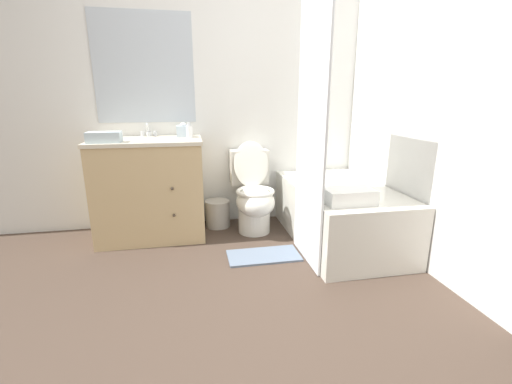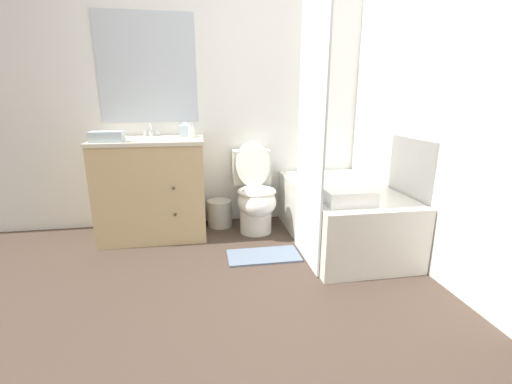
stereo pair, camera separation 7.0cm
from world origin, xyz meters
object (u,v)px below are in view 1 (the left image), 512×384
Objects in this scene: hand_towel_folded at (104,137)px; sink_faucet at (149,132)px; bathtub at (338,213)px; toilet at (253,195)px; vanity_cabinet at (150,188)px; wastebasket at (218,213)px; bath_towel_folded at (349,196)px; tissue_box at (183,131)px; bath_mat at (264,256)px; soap_dispenser at (189,131)px.

sink_faucet is at bearing 52.40° from hand_towel_folded.
toilet is at bearing 152.50° from bathtub.
vanity_cabinet is at bearing -90.00° from sink_faucet.
vanity_cabinet is 0.67× the size of bathtub.
wastebasket is 1.37m from bath_towel_folded.
toilet is 6.06× the size of tissue_box.
toilet is 2.38× the size of bath_towel_folded.
vanity_cabinet reaches higher than bathtub.
toilet is 3.21× the size of wastebasket.
hand_towel_folded reaches higher than bath_mat.
bathtub is at bearing -14.23° from vanity_cabinet.
wastebasket is 1.21m from hand_towel_folded.
hand_towel_folded is (-1.20, -0.12, 0.57)m from toilet.
tissue_box reaches higher than bath_mat.
soap_dispenser is (0.36, 0.03, 0.48)m from vanity_cabinet.
bathtub is 0.57m from bath_towel_folded.
hand_towel_folded is (-1.88, 0.23, 0.67)m from bathtub.
sink_faucet is 1.10m from toilet.
bath_towel_folded is at bearing -41.30° from tissue_box.
bath_towel_folded is (1.73, -0.70, -0.37)m from hand_towel_folded.
tissue_box is at bearing 22.65° from vanity_cabinet.
sink_faucet is 0.32m from tissue_box.
tissue_box is (-1.28, 0.53, 0.68)m from bathtub.
tissue_box is at bearing 127.72° from bath_mat.
soap_dispenser is 0.38× the size of bath_towel_folded.
soap_dispenser is 0.53× the size of hand_towel_folded.
wastebasket is 0.46× the size of bath_mat.
bath_mat is (-0.02, -0.57, -0.34)m from toilet.
soap_dispenser is (-0.23, -0.09, 0.80)m from wastebasket.
soap_dispenser reaches higher than wastebasket.
vanity_cabinet is 3.66× the size of hand_towel_folded.
soap_dispenser is (-1.23, 0.43, 0.68)m from bathtub.
wastebasket is at bearing 21.67° from soap_dispenser.
vanity_cabinet is 2.65× the size of bath_towel_folded.
bath_mat is at bearing -68.14° from wastebasket.
bathtub is 10.32× the size of soap_dispenser.
bathtub is 1.47m from soap_dispenser.
bath_mat is at bearing -52.28° from tissue_box.
wastebasket is (0.59, 0.12, -0.32)m from vanity_cabinet.
bathtub is at bearing -21.01° from sink_faucet.
hand_towel_folded is (-0.29, -0.38, 0.01)m from sink_faucet.
bathtub is (0.68, -0.35, -0.10)m from toilet.
wastebasket is (0.59, -0.09, -0.78)m from sink_faucet.
vanity_cabinet is 0.58m from tissue_box.
toilet is at bearing -3.06° from vanity_cabinet.
bath_mat is (1.17, -0.44, -0.90)m from hand_towel_folded.
bath_mat is at bearing -34.91° from vanity_cabinet.
sink_faucet reaches higher than bath_towel_folded.
bathtub is (1.59, -0.61, -0.66)m from sink_faucet.
wastebasket is at bearing 152.31° from toilet.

